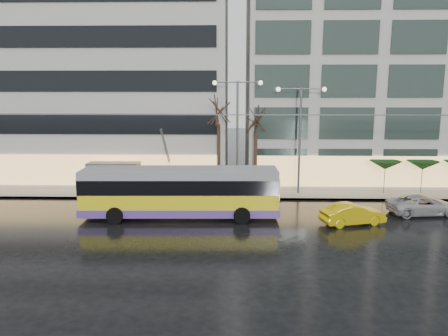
{
  "coord_description": "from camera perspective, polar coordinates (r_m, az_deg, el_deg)",
  "views": [
    {
      "loc": [
        1.79,
        -24.05,
        8.66
      ],
      "look_at": [
        1.08,
        5.0,
        3.27
      ],
      "focal_mm": 35.0,
      "sensor_mm": 36.0,
      "label": 1
    }
  ],
  "objects": [
    {
      "name": "ground",
      "position": [
        25.62,
        -2.72,
        -9.26
      ],
      "size": [
        140.0,
        140.0,
        0.0
      ],
      "primitive_type": "plane",
      "color": "black",
      "rests_on": "ground"
    },
    {
      "name": "sidewalk",
      "position": [
        39.0,
        1.68,
        -2.21
      ],
      "size": [
        80.0,
        10.0,
        0.15
      ],
      "primitive_type": "cube",
      "color": "gray",
      "rests_on": "ground"
    },
    {
      "name": "kerb",
      "position": [
        34.19,
        1.72,
        -4.04
      ],
      "size": [
        80.0,
        0.1,
        0.15
      ],
      "primitive_type": "cube",
      "color": "slate",
      "rests_on": "ground"
    },
    {
      "name": "building_left",
      "position": [
        46.65,
        -21.58,
        12.85
      ],
      "size": [
        34.0,
        14.0,
        22.0
      ],
      "primitive_type": "cube",
      "color": "#B8B5AF",
      "rests_on": "sidewalk"
    },
    {
      "name": "building_right",
      "position": [
        46.53,
        23.92,
        14.55
      ],
      "size": [
        32.0,
        14.0,
        25.0
      ],
      "primitive_type": "cube",
      "color": "#B8B5AF",
      "rests_on": "sidewalk"
    },
    {
      "name": "trolleybus",
      "position": [
        29.4,
        -5.76,
        -3.37
      ],
      "size": [
        13.11,
        5.19,
        6.05
      ],
      "color": "yellow",
      "rests_on": "ground"
    },
    {
      "name": "catenary",
      "position": [
        32.3,
        -0.01,
        2.66
      ],
      "size": [
        42.24,
        5.12,
        7.0
      ],
      "color": "#595B60",
      "rests_on": "ground"
    },
    {
      "name": "bus_shelter",
      "position": [
        36.81,
        -14.66,
        -0.33
      ],
      "size": [
        4.2,
        1.6,
        2.51
      ],
      "color": "#595B60",
      "rests_on": "sidewalk"
    },
    {
      "name": "street_lamp_near",
      "position": [
        34.95,
        1.76,
        6.12
      ],
      "size": [
        3.96,
        0.36,
        9.03
      ],
      "color": "#595B60",
      "rests_on": "sidewalk"
    },
    {
      "name": "street_lamp_far",
      "position": [
        35.36,
        9.92,
        5.57
      ],
      "size": [
        3.96,
        0.36,
        8.53
      ],
      "color": "#595B60",
      "rests_on": "sidewalk"
    },
    {
      "name": "tree_a",
      "position": [
        35.11,
        -0.71,
        7.94
      ],
      "size": [
        3.2,
        3.2,
        8.4
      ],
      "color": "black",
      "rests_on": "sidewalk"
    },
    {
      "name": "tree_b",
      "position": [
        35.36,
        4.21,
        6.81
      ],
      "size": [
        3.2,
        3.2,
        7.7
      ],
      "color": "black",
      "rests_on": "sidewalk"
    },
    {
      "name": "parasol_a",
      "position": [
        37.63,
        20.32,
        0.34
      ],
      "size": [
        2.5,
        2.5,
        2.65
      ],
      "color": "#595B60",
      "rests_on": "sidewalk"
    },
    {
      "name": "parasol_b",
      "position": [
        38.71,
        24.52,
        0.31
      ],
      "size": [
        2.5,
        2.5,
        2.65
      ],
      "color": "#595B60",
      "rests_on": "sidewalk"
    },
    {
      "name": "taxi_b",
      "position": [
        29.23,
        16.46,
        -5.79
      ],
      "size": [
        4.33,
        2.46,
        1.35
      ],
      "primitive_type": "imported",
      "rotation": [
        0.0,
        0.0,
        1.84
      ],
      "color": "gold",
      "rests_on": "ground"
    },
    {
      "name": "sedan_silver",
      "position": [
        33.16,
        24.56,
        -4.42
      ],
      "size": [
        5.02,
        2.76,
        1.33
      ],
      "primitive_type": "imported",
      "rotation": [
        0.0,
        0.0,
        1.69
      ],
      "color": "#B0B0B5",
      "rests_on": "ground"
    },
    {
      "name": "pedestrian_a",
      "position": [
        36.58,
        -9.05,
        -0.71
      ],
      "size": [
        1.0,
        1.02,
        2.19
      ],
      "color": "black",
      "rests_on": "sidewalk"
    },
    {
      "name": "pedestrian_b",
      "position": [
        35.72,
        -10.16,
        -1.92
      ],
      "size": [
        1.02,
        0.87,
        1.85
      ],
      "color": "black",
      "rests_on": "sidewalk"
    },
    {
      "name": "pedestrian_c",
      "position": [
        36.77,
        -15.22,
        -1.47
      ],
      "size": [
        1.06,
        0.87,
        2.11
      ],
      "color": "black",
      "rests_on": "sidewalk"
    }
  ]
}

